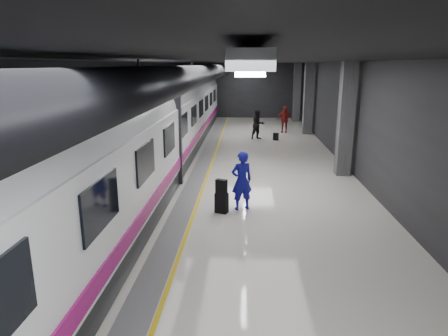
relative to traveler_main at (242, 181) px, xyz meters
name	(u,v)px	position (x,y,z in m)	size (l,w,h in m)	color
ground	(229,187)	(-0.48, 2.30, -0.92)	(40.00, 40.00, 0.00)	silver
platform_hall	(223,88)	(-0.77, 3.26, 2.62)	(10.02, 40.02, 4.51)	black
train	(140,131)	(-3.73, 2.30, 1.15)	(3.05, 38.00, 4.05)	black
traveler_main	(242,181)	(0.00, 0.00, 0.00)	(0.67, 0.44, 1.84)	#1717B1
suitcase_main	(222,203)	(-0.60, -0.34, -0.62)	(0.38, 0.24, 0.61)	black
shoulder_bag	(221,187)	(-0.60, -0.37, -0.09)	(0.33, 0.18, 0.44)	black
traveler_far_a	(258,125)	(0.83, 12.14, -0.05)	(0.85, 0.66, 1.75)	black
traveler_far_b	(284,119)	(2.64, 14.71, -0.05)	(1.02, 0.42, 1.74)	maroon
suitcase_far	(276,137)	(1.90, 11.81, -0.70)	(0.30, 0.19, 0.44)	black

